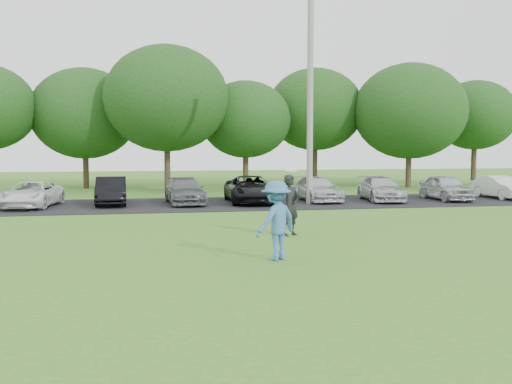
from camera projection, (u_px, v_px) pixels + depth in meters
ground at (283, 258)px, 13.45m from camera, size 100.00×100.00×0.00m
parking_lot at (218, 204)px, 26.18m from camera, size 32.00×6.50×0.03m
utility_pole at (310, 101)px, 25.79m from camera, size 0.28×0.28×9.39m
frisbee_player at (276, 220)px, 13.21m from camera, size 1.37×1.25×2.12m
camera_bystander at (290, 205)px, 16.86m from camera, size 0.79×0.71×1.81m
parked_cars at (196, 191)px, 25.92m from camera, size 30.34×4.64×1.25m
tree_row at (223, 110)px, 35.63m from camera, size 42.39×9.85×8.64m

